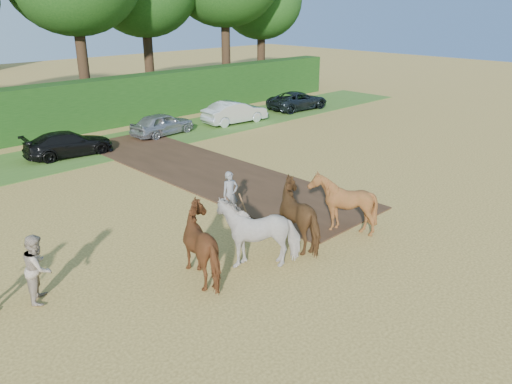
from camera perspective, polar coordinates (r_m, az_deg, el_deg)
name	(u,v)px	position (r m, az deg, el deg)	size (l,w,h in m)	color
ground	(298,225)	(17.77, 4.77, -3.79)	(120.00, 120.00, 0.00)	gold
earth_strip	(206,171)	(23.47, -5.71, 2.44)	(4.50, 17.00, 0.05)	#472D1C
grass_verge	(103,148)	(28.39, -17.05, 4.84)	(50.00, 5.00, 0.03)	#38601E
hedgerow	(63,109)	(32.05, -21.16, 8.84)	(46.00, 1.60, 3.00)	#14380F
spectator_near	(38,268)	(14.27, -23.63, -7.93)	(0.91, 0.71, 1.87)	#C5B59B
plough_team	(280,221)	(15.54, 2.79, -3.35)	(7.09, 4.98, 2.06)	brown
parked_cars	(164,125)	(30.04, -10.52, 7.55)	(35.27, 3.15, 1.45)	silver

